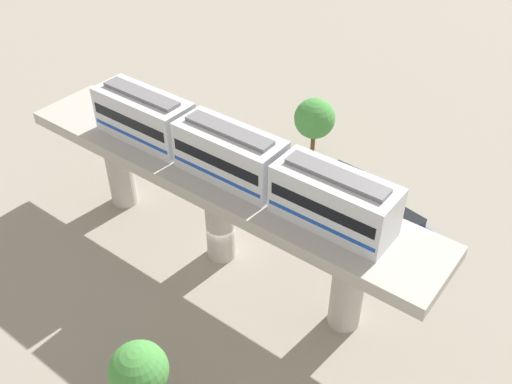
{
  "coord_description": "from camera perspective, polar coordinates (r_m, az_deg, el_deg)",
  "views": [
    {
      "loc": [
        -20.83,
        -18.68,
        27.17
      ],
      "look_at": [
        2.5,
        -0.98,
        4.19
      ],
      "focal_mm": 40.5,
      "sensor_mm": 36.0,
      "label": 1
    }
  ],
  "objects": [
    {
      "name": "train",
      "position": [
        33.1,
        -2.62,
        3.76
      ],
      "size": [
        2.64,
        20.5,
        3.24
      ],
      "color": "silver",
      "rests_on": "viaduct"
    },
    {
      "name": "parked_car_blue",
      "position": [
        41.0,
        14.5,
        -3.49
      ],
      "size": [
        2.53,
        4.46,
        1.76
      ],
      "rotation": [
        0.0,
        0.0,
        -0.18
      ],
      "color": "#284CB7",
      "rests_on": "ground"
    },
    {
      "name": "ground_plane",
      "position": [
        39.0,
        -3.39,
        -6.12
      ],
      "size": [
        120.0,
        120.0,
        0.0
      ],
      "primitive_type": "plane",
      "color": "gray"
    },
    {
      "name": "tree_near_viaduct",
      "position": [
        29.33,
        -11.51,
        -16.94
      ],
      "size": [
        2.92,
        2.92,
        4.96
      ],
      "color": "brown",
      "rests_on": "ground"
    },
    {
      "name": "parked_car_white",
      "position": [
        44.37,
        8.8,
        1.05
      ],
      "size": [
        1.99,
        4.28,
        1.76
      ],
      "rotation": [
        0.0,
        0.0,
        -0.05
      ],
      "color": "white",
      "rests_on": "ground"
    },
    {
      "name": "viaduct",
      "position": [
        35.49,
        -3.7,
        0.06
      ],
      "size": [
        5.2,
        28.85,
        6.98
      ],
      "color": "#B7B2AA",
      "rests_on": "ground"
    },
    {
      "name": "parked_car_silver",
      "position": [
        42.86,
        -0.43,
        0.06
      ],
      "size": [
        2.49,
        4.44,
        1.76
      ],
      "rotation": [
        0.0,
        0.0,
        0.17
      ],
      "color": "#B2B5BA",
      "rests_on": "ground"
    },
    {
      "name": "tree_mid_lot",
      "position": [
        46.23,
        5.81,
        7.22
      ],
      "size": [
        3.28,
        3.28,
        5.23
      ],
      "color": "brown",
      "rests_on": "ground"
    }
  ]
}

